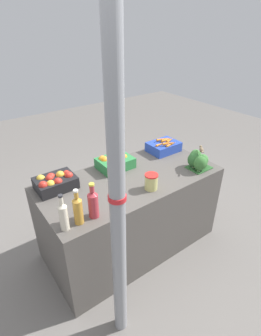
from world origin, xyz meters
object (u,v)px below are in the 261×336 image
(juice_bottle_ruby, at_px, (93,203))
(pickle_jar, at_px, (151,182))
(orange_crate, at_px, (114,162))
(carrot_crate, at_px, (164,146))
(juice_bottle_cloudy, at_px, (63,215))
(apple_crate, at_px, (55,182))
(broccoli_pile, at_px, (198,161))
(sparrow_bird, at_px, (201,149))
(juice_bottle_amber, at_px, (78,210))
(support_pole, at_px, (118,213))

(juice_bottle_ruby, height_order, pickle_jar, juice_bottle_ruby)
(orange_crate, xyz_separation_m, carrot_crate, (0.65, -0.01, -0.01))
(juice_bottle_cloudy, bearing_deg, apple_crate, 74.39)
(carrot_crate, relative_size, broccoli_pile, 1.48)
(juice_bottle_cloudy, relative_size, sparrow_bird, 2.52)
(carrot_crate, distance_m, juice_bottle_amber, 1.40)
(apple_crate, relative_size, juice_bottle_ruby, 1.16)
(juice_bottle_cloudy, height_order, pickle_jar, juice_bottle_cloudy)
(orange_crate, height_order, juice_bottle_cloudy, juice_bottle_cloudy)
(juice_bottle_cloudy, bearing_deg, sparrow_bird, 0.90)
(apple_crate, height_order, pickle_jar, pickle_jar)
(carrot_crate, xyz_separation_m, pickle_jar, (-0.60, -0.49, 0.01))
(apple_crate, relative_size, orange_crate, 1.00)
(broccoli_pile, height_order, juice_bottle_ruby, juice_bottle_ruby)
(apple_crate, bearing_deg, orange_crate, 0.69)
(support_pole, xyz_separation_m, carrot_crate, (1.21, 0.90, -0.24))
(broccoli_pile, bearing_deg, apple_crate, 158.66)
(orange_crate, distance_m, juice_bottle_amber, 0.84)
(support_pole, height_order, broccoli_pile, support_pole)
(broccoli_pile, relative_size, pickle_jar, 1.59)
(juice_bottle_cloudy, distance_m, juice_bottle_ruby, 0.23)
(carrot_crate, relative_size, sparrow_bird, 2.93)
(orange_crate, height_order, sparrow_bird, sparrow_bird)
(carrot_crate, height_order, broccoli_pile, broccoli_pile)
(sparrow_bird, bearing_deg, carrot_crate, 39.51)
(juice_bottle_ruby, bearing_deg, pickle_jar, 3.05)
(juice_bottle_amber, distance_m, pickle_jar, 0.70)
(broccoli_pile, relative_size, juice_bottle_amber, 0.80)
(apple_crate, bearing_deg, broccoli_pile, -21.34)
(juice_bottle_cloudy, bearing_deg, orange_crate, 34.98)
(juice_bottle_cloudy, relative_size, pickle_jar, 2.03)
(juice_bottle_ruby, relative_size, pickle_jar, 2.03)
(carrot_crate, xyz_separation_m, sparrow_bird, (0.01, -0.50, 0.15))
(pickle_jar, bearing_deg, carrot_crate, 39.39)
(juice_bottle_ruby, height_order, sparrow_bird, juice_bottle_ruby)
(apple_crate, distance_m, pickle_jar, 0.82)
(broccoli_pile, bearing_deg, carrot_crate, 89.47)
(support_pole, xyz_separation_m, pickle_jar, (0.61, 0.41, -0.22))
(broccoli_pile, height_order, juice_bottle_cloudy, juice_bottle_cloudy)
(orange_crate, distance_m, broccoli_pile, 0.81)
(pickle_jar, bearing_deg, juice_bottle_cloudy, -177.82)
(apple_crate, height_order, orange_crate, orange_crate)
(sparrow_bird, bearing_deg, support_pole, 146.72)
(support_pole, distance_m, carrot_crate, 1.52)
(apple_crate, bearing_deg, sparrow_bird, -21.52)
(apple_crate, xyz_separation_m, juice_bottle_amber, (-0.04, -0.52, 0.05))
(support_pole, relative_size, apple_crate, 6.73)
(support_pole, height_order, apple_crate, support_pole)
(juice_bottle_cloudy, distance_m, pickle_jar, 0.81)
(support_pole, height_order, pickle_jar, support_pole)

